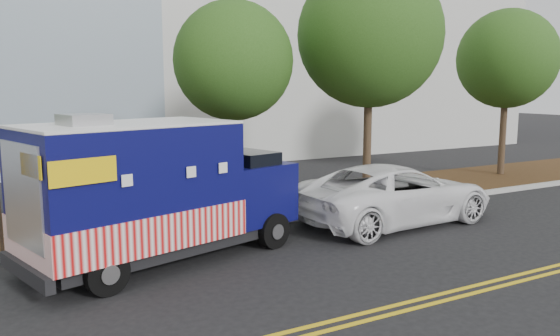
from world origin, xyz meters
TOP-DOWN VIEW (x-y plane):
  - ground at (0.00, 0.00)m, footprint 120.00×120.00m
  - curb at (0.00, 1.40)m, footprint 120.00×0.18m
  - mulch_strip at (0.00, 3.50)m, footprint 120.00×4.00m
  - centerline_near at (0.00, -4.45)m, footprint 120.00×0.10m
  - centerline_far at (0.00, -4.70)m, footprint 120.00×0.10m
  - tree_b at (1.34, 3.16)m, footprint 3.38×3.38m
  - tree_c at (5.83, 2.79)m, footprint 4.54×4.54m
  - tree_d at (13.21, 3.58)m, footprint 3.85×3.85m
  - food_truck at (-2.02, -0.24)m, footprint 6.33×3.68m
  - white_car at (4.60, -0.05)m, footprint 5.85×2.95m

SIDE VIEW (x-z plane):
  - ground at x=0.00m, z-range 0.00..0.00m
  - centerline_near at x=0.00m, z-range 0.00..0.01m
  - centerline_far at x=0.00m, z-range 0.00..0.01m
  - curb at x=0.00m, z-range 0.00..0.15m
  - mulch_strip at x=0.00m, z-range 0.00..0.15m
  - white_car at x=4.60m, z-range 0.00..1.59m
  - food_truck at x=-2.02m, z-range -0.15..3.00m
  - tree_b at x=1.34m, z-range 1.32..7.38m
  - tree_d at x=13.21m, z-range 1.38..8.02m
  - tree_c at x=5.83m, z-range 1.48..8.99m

